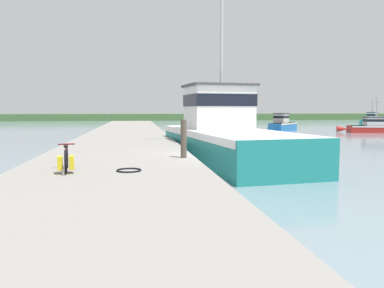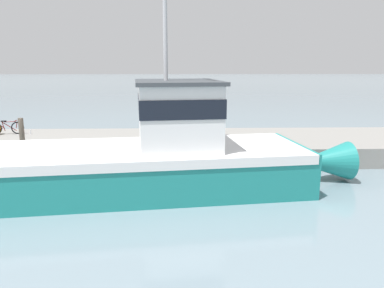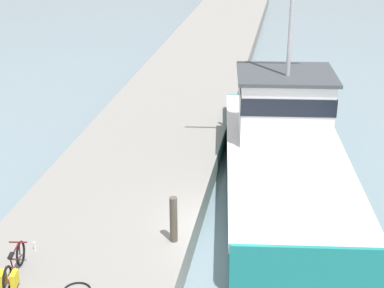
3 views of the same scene
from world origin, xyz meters
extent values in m
plane|color=gray|center=(0.00, 0.00, 0.00)|extent=(320.00, 320.00, 0.00)
cube|color=gray|center=(-3.76, 0.00, 0.43)|extent=(5.37, 80.00, 0.86)
cube|color=#426638|center=(30.00, 71.18, 0.74)|extent=(180.00, 5.00, 1.47)
cube|color=teal|center=(1.28, 4.18, 0.75)|extent=(5.13, 11.84, 1.50)
cone|color=teal|center=(0.46, 10.89, 0.75)|extent=(1.66, 2.22, 1.42)
cube|color=white|center=(1.28, 4.18, 1.35)|extent=(5.18, 11.62, 0.30)
cube|color=white|center=(1.11, 5.60, 2.56)|extent=(3.31, 2.91, 2.11)
cube|color=black|center=(1.11, 5.60, 2.93)|extent=(3.37, 2.97, 0.59)
cube|color=#3D4247|center=(1.11, 5.60, 3.67)|extent=(3.57, 3.14, 0.12)
cylinder|color=#B2B2B7|center=(1.15, 5.22, 6.84)|extent=(0.14, 0.14, 6.21)
cube|color=teal|center=(32.51, 39.62, 0.47)|extent=(5.91, 5.45, 0.93)
cone|color=teal|center=(35.43, 42.20, 0.47)|extent=(1.48, 1.45, 0.89)
cube|color=silver|center=(32.51, 39.62, 0.84)|extent=(5.83, 5.39, 0.19)
cube|color=silver|center=(33.13, 40.17, 1.44)|extent=(2.28, 2.20, 1.01)
cube|color=black|center=(33.13, 40.17, 1.61)|extent=(2.32, 2.24, 0.28)
cube|color=#3D4247|center=(33.13, 40.17, 2.00)|extent=(2.46, 2.38, 0.12)
cylinder|color=#B2B2B7|center=(32.90, 39.97, 3.04)|extent=(0.14, 0.14, 1.96)
cylinder|color=#B2B2B7|center=(32.90, 39.97, 3.53)|extent=(0.93, 1.03, 0.10)
cube|color=#236BB2|center=(13.75, 28.13, 0.46)|extent=(4.71, 5.00, 0.92)
cone|color=#236BB2|center=(11.62, 25.77, 0.46)|extent=(1.30, 1.31, 0.87)
cube|color=beige|center=(13.75, 28.13, 0.83)|extent=(4.66, 4.94, 0.18)
cube|color=beige|center=(13.30, 27.63, 1.43)|extent=(2.08, 2.12, 1.02)
cube|color=black|center=(13.30, 27.63, 1.61)|extent=(2.12, 2.16, 0.29)
cube|color=#3D4247|center=(13.30, 27.63, 2.00)|extent=(2.25, 2.29, 0.12)
cube|color=#AD231E|center=(22.87, 23.34, 0.36)|extent=(7.05, 3.90, 0.73)
cone|color=#AD231E|center=(19.06, 24.48, 0.36)|extent=(1.36, 1.01, 0.69)
cube|color=white|center=(22.87, 23.34, 0.65)|extent=(6.93, 3.90, 0.15)
cube|color=white|center=(22.06, 23.58, 1.15)|extent=(2.23, 2.11, 0.85)
cube|color=black|center=(22.06, 23.58, 1.30)|extent=(2.28, 2.15, 0.24)
cube|color=#3D4247|center=(22.06, 23.58, 1.64)|extent=(2.41, 2.27, 0.12)
cylinder|color=#B2B2B7|center=(22.33, 23.50, 2.77)|extent=(0.14, 0.14, 2.14)
cylinder|color=#B2B2B7|center=(22.33, 23.50, 3.31)|extent=(0.62, 1.81, 0.10)
torus|color=black|center=(-4.82, -3.45, 1.17)|extent=(0.15, 0.62, 0.62)
torus|color=black|center=(-4.97, -2.43, 1.17)|extent=(0.15, 0.62, 0.62)
cylinder|color=maroon|center=(-4.84, -3.28, 1.10)|extent=(0.09, 0.35, 0.17)
cylinder|color=maroon|center=(-4.88, -3.07, 1.26)|extent=(0.06, 0.14, 0.47)
cylinder|color=maroon|center=(-4.85, -3.23, 1.33)|extent=(0.10, 0.46, 0.35)
cylinder|color=maroon|center=(-4.92, -2.80, 1.25)|extent=(0.13, 0.65, 0.48)
cylinder|color=maroon|center=(-4.93, -2.75, 1.48)|extent=(0.12, 0.53, 0.05)
cylinder|color=maroon|center=(-4.97, -2.46, 1.32)|extent=(0.05, 0.10, 0.32)
cylinder|color=maroon|center=(-4.97, -2.49, 1.52)|extent=(0.44, 0.11, 0.04)
cube|color=black|center=(-4.88, -3.04, 1.52)|extent=(0.13, 0.25, 0.05)
cube|color=gold|center=(-4.97, -3.42, 1.13)|extent=(0.17, 0.33, 0.34)
cube|color=gold|center=(-4.69, -3.38, 1.13)|extent=(0.17, 0.33, 0.34)
cylinder|color=#51473D|center=(-1.49, -0.76, 1.50)|extent=(0.20, 0.20, 1.28)
torus|color=black|center=(-3.26, -3.25, 0.88)|extent=(0.66, 0.66, 0.04)
cylinder|color=silver|center=(-4.91, -1.78, 0.97)|extent=(0.06, 0.06, 0.23)
camera|label=1|loc=(-3.04, -13.14, 2.48)|focal=35.00mm
camera|label=2|loc=(13.63, 5.70, 4.24)|focal=35.00mm
camera|label=3|loc=(1.23, -13.67, 9.29)|focal=55.00mm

